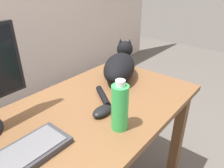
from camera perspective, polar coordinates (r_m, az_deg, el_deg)
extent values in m
cube|color=brown|center=(0.95, -11.81, -10.76)|extent=(1.43, 0.67, 0.03)
cube|color=brown|center=(1.49, 17.51, -14.04)|extent=(0.06, 0.06, 0.73)
cube|color=brown|center=(1.70, 0.45, -6.85)|extent=(0.06, 0.06, 0.73)
cube|color=#333338|center=(0.81, -26.92, -19.42)|extent=(0.44, 0.15, 0.02)
cube|color=slate|center=(0.80, -27.14, -18.71)|extent=(0.40, 0.12, 0.00)
ellipsoid|color=black|center=(1.26, 2.05, 4.53)|extent=(0.40, 0.33, 0.15)
sphere|color=black|center=(1.44, 3.54, 9.56)|extent=(0.11, 0.11, 0.11)
cone|color=black|center=(1.43, 2.38, 11.53)|extent=(0.04, 0.04, 0.04)
cone|color=black|center=(1.42, 4.83, 11.36)|extent=(0.04, 0.04, 0.04)
cylinder|color=black|center=(1.07, -2.52, -3.34)|extent=(0.13, 0.17, 0.03)
ellipsoid|color=black|center=(0.96, -2.71, -7.43)|extent=(0.11, 0.06, 0.04)
cylinder|color=green|center=(0.83, 2.17, -6.54)|extent=(0.07, 0.07, 0.20)
cylinder|color=silver|center=(0.78, 2.31, 0.26)|extent=(0.04, 0.04, 0.02)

